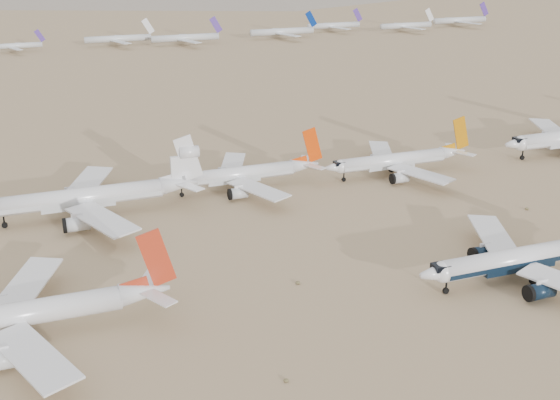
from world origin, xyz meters
TOP-DOWN VIEW (x-y plane):
  - ground at (0.00, 0.00)m, footprint 7000.00×7000.00m
  - main_airliner at (14.03, 0.75)m, footprint 48.28×47.16m
  - second_airliner at (-80.84, 12.07)m, footprint 48.53×47.43m
  - row2_gold_tail at (21.03, 66.09)m, footprint 43.23×42.28m
  - row2_orange_tail at (-24.13, 70.06)m, footprint 43.03×42.10m
  - row2_white_trijet at (-63.72, 64.49)m, footprint 51.85×50.68m
  - distant_storage_row at (-0.40, 331.22)m, footprint 529.56×60.82m
  - desert_scrub at (-11.08, -26.49)m, footprint 247.37×121.67m

SIDE VIEW (x-z plane):
  - ground at x=0.00m, z-range 0.00..0.00m
  - desert_scrub at x=-11.08m, z-range -0.03..0.60m
  - row2_gold_tail at x=21.03m, z-range -3.39..12.00m
  - row2_orange_tail at x=-24.13m, z-range -3.37..11.98m
  - distant_storage_row at x=-0.40m, z-range -2.84..11.65m
  - main_airliner at x=14.03m, z-range -3.84..13.20m
  - second_airliner at x=-80.84m, z-range -3.79..13.42m
  - row2_white_trijet at x=-63.72m, z-range -3.87..14.51m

